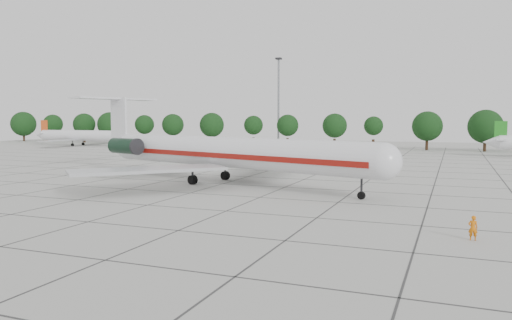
# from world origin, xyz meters

# --- Properties ---
(ground) EXTENTS (260.00, 260.00, 0.00)m
(ground) POSITION_xyz_m (0.00, 0.00, 0.00)
(ground) COLOR #B8B9B1
(ground) RESTS_ON ground
(apron_joints) EXTENTS (170.00, 170.00, 0.02)m
(apron_joints) POSITION_xyz_m (0.00, 15.00, 0.01)
(apron_joints) COLOR #383838
(apron_joints) RESTS_ON ground
(main_airliner) EXTENTS (46.23, 35.34, 11.07)m
(main_airliner) POSITION_xyz_m (-9.64, 8.84, 3.91)
(main_airliner) COLOR silver
(main_airliner) RESTS_ON ground
(ground_crew) EXTENTS (0.65, 0.47, 1.65)m
(ground_crew) POSITION_xyz_m (19.37, -11.34, 0.82)
(ground_crew) COLOR orange
(ground_crew) RESTS_ON ground
(bg_airliner_a) EXTENTS (28.24, 27.20, 7.40)m
(bg_airliner_a) POSITION_xyz_m (-82.84, 68.86, 2.91)
(bg_airliner_a) COLOR silver
(bg_airliner_a) RESTS_ON ground
(tree_line) EXTENTS (249.86, 8.44, 10.22)m
(tree_line) POSITION_xyz_m (-11.68, 85.00, 5.98)
(tree_line) COLOR #332114
(tree_line) RESTS_ON ground
(floodlight_mast) EXTENTS (1.60, 1.60, 25.45)m
(floodlight_mast) POSITION_xyz_m (-30.00, 92.00, 14.28)
(floodlight_mast) COLOR slate
(floodlight_mast) RESTS_ON ground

